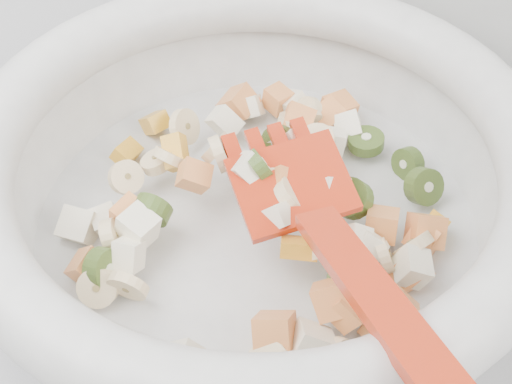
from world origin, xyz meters
The scene contains 1 object.
mixing_bowl centered at (0.00, 1.49, 0.96)m, with size 0.44×0.39×0.14m.
Camera 1 is at (0.20, 1.19, 1.32)m, focal length 55.00 mm.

